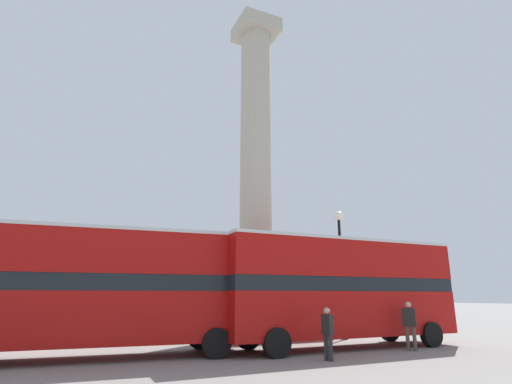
{
  "coord_description": "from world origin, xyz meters",
  "views": [
    {
      "loc": [
        -9.2,
        -19.49,
        2.05
      ],
      "look_at": [
        0.0,
        0.0,
        7.67
      ],
      "focal_mm": 28.0,
      "sensor_mm": 36.0,
      "label": 1
    }
  ],
  "objects_px": {
    "pedestrian_near_lamp": "(410,322)",
    "equestrian_statue": "(76,305)",
    "bus_a": "(340,287)",
    "pedestrian_by_plinth": "(328,331)",
    "bus_b": "(106,286)",
    "street_lamp": "(341,258)",
    "monument_column": "(256,224)"
  },
  "relations": [
    {
      "from": "equestrian_statue",
      "to": "pedestrian_by_plinth",
      "type": "distance_m",
      "value": 14.35
    },
    {
      "from": "pedestrian_near_lamp",
      "to": "bus_a",
      "type": "bearing_deg",
      "value": -165.41
    },
    {
      "from": "bus_b",
      "to": "pedestrian_by_plinth",
      "type": "height_order",
      "value": "bus_b"
    },
    {
      "from": "pedestrian_near_lamp",
      "to": "equestrian_statue",
      "type": "bearing_deg",
      "value": -168.87
    },
    {
      "from": "street_lamp",
      "to": "pedestrian_by_plinth",
      "type": "bearing_deg",
      "value": -131.75
    },
    {
      "from": "monument_column",
      "to": "pedestrian_by_plinth",
      "type": "relative_size",
      "value": 11.66
    },
    {
      "from": "street_lamp",
      "to": "bus_a",
      "type": "bearing_deg",
      "value": -129.01
    },
    {
      "from": "bus_b",
      "to": "pedestrian_near_lamp",
      "type": "height_order",
      "value": "bus_b"
    },
    {
      "from": "monument_column",
      "to": "pedestrian_by_plinth",
      "type": "distance_m",
      "value": 9.41
    },
    {
      "from": "monument_column",
      "to": "bus_b",
      "type": "relative_size",
      "value": 1.82
    },
    {
      "from": "equestrian_statue",
      "to": "pedestrian_near_lamp",
      "type": "xyz_separation_m",
      "value": [
        11.7,
        -11.64,
        -0.54
      ]
    },
    {
      "from": "bus_a",
      "to": "pedestrian_by_plinth",
      "type": "xyz_separation_m",
      "value": [
        -2.36,
        -2.39,
        -1.47
      ]
    },
    {
      "from": "bus_a",
      "to": "bus_b",
      "type": "relative_size",
      "value": 0.97
    },
    {
      "from": "equestrian_statue",
      "to": "street_lamp",
      "type": "bearing_deg",
      "value": -29.59
    },
    {
      "from": "pedestrian_near_lamp",
      "to": "street_lamp",
      "type": "bearing_deg",
      "value": 142.55
    },
    {
      "from": "bus_a",
      "to": "equestrian_statue",
      "type": "xyz_separation_m",
      "value": [
        -9.73,
        9.9,
        -0.81
      ]
    },
    {
      "from": "monument_column",
      "to": "equestrian_statue",
      "type": "bearing_deg",
      "value": 152.8
    },
    {
      "from": "pedestrian_near_lamp",
      "to": "pedestrian_by_plinth",
      "type": "bearing_deg",
      "value": -115.41
    },
    {
      "from": "pedestrian_by_plinth",
      "to": "bus_b",
      "type": "bearing_deg",
      "value": 58.07
    },
    {
      "from": "pedestrian_near_lamp",
      "to": "pedestrian_by_plinth",
      "type": "height_order",
      "value": "pedestrian_near_lamp"
    },
    {
      "from": "monument_column",
      "to": "equestrian_statue",
      "type": "relative_size",
      "value": 3.42
    },
    {
      "from": "street_lamp",
      "to": "pedestrian_by_plinth",
      "type": "distance_m",
      "value": 7.52
    },
    {
      "from": "monument_column",
      "to": "pedestrian_near_lamp",
      "type": "distance_m",
      "value": 9.3
    },
    {
      "from": "pedestrian_near_lamp",
      "to": "pedestrian_by_plinth",
      "type": "distance_m",
      "value": 4.38
    },
    {
      "from": "bus_b",
      "to": "street_lamp",
      "type": "relative_size",
      "value": 1.68
    },
    {
      "from": "bus_b",
      "to": "monument_column",
      "type": "bearing_deg",
      "value": 34.17
    },
    {
      "from": "equestrian_statue",
      "to": "street_lamp",
      "type": "distance_m",
      "value": 14.13
    },
    {
      "from": "bus_a",
      "to": "pedestrian_by_plinth",
      "type": "distance_m",
      "value": 3.66
    },
    {
      "from": "street_lamp",
      "to": "monument_column",
      "type": "bearing_deg",
      "value": 141.33
    },
    {
      "from": "bus_a",
      "to": "equestrian_statue",
      "type": "bearing_deg",
      "value": 135.01
    },
    {
      "from": "bus_a",
      "to": "pedestrian_by_plinth",
      "type": "relative_size",
      "value": 6.19
    },
    {
      "from": "bus_a",
      "to": "bus_b",
      "type": "height_order",
      "value": "bus_a"
    }
  ]
}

